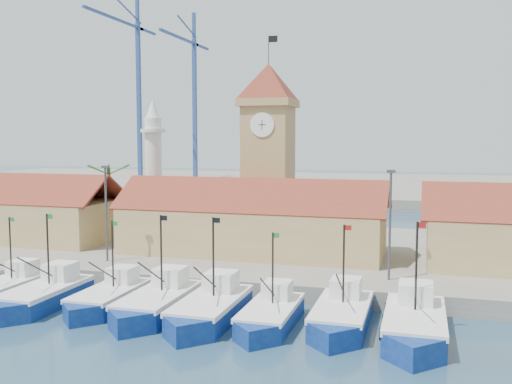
% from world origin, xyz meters
% --- Properties ---
extents(ground, '(400.00, 400.00, 0.00)m').
position_xyz_m(ground, '(0.00, 0.00, 0.00)').
color(ground, '#1D3A4F').
rests_on(ground, ground).
extents(quay, '(140.00, 32.00, 1.50)m').
position_xyz_m(quay, '(0.00, 24.00, 0.75)').
color(quay, gray).
rests_on(quay, ground).
extents(terminal, '(240.00, 80.00, 2.00)m').
position_xyz_m(terminal, '(0.00, 110.00, 1.00)').
color(terminal, gray).
rests_on(terminal, ground).
extents(boat_1, '(3.37, 9.24, 6.99)m').
position_xyz_m(boat_1, '(-16.07, 2.98, 0.72)').
color(boat_1, navy).
rests_on(boat_1, ground).
extents(boat_2, '(3.66, 10.04, 7.59)m').
position_xyz_m(boat_2, '(-11.64, 1.81, 0.78)').
color(boat_2, navy).
rests_on(boat_2, ground).
extents(boat_3, '(3.41, 9.35, 7.07)m').
position_xyz_m(boat_3, '(-6.55, 2.91, 0.73)').
color(boat_3, navy).
rests_on(boat_3, ground).
extents(boat_4, '(3.76, 10.29, 7.79)m').
position_xyz_m(boat_4, '(-2.20, 2.39, 0.81)').
color(boat_4, navy).
rests_on(boat_4, ground).
extents(boat_5, '(3.78, 10.36, 7.84)m').
position_xyz_m(boat_5, '(2.10, 2.01, 0.81)').
color(boat_5, navy).
rests_on(boat_5, ground).
extents(boat_6, '(3.32, 9.09, 6.88)m').
position_xyz_m(boat_6, '(6.51, 2.20, 0.71)').
color(boat_6, navy).
rests_on(boat_6, ground).
extents(boat_7, '(3.61, 9.90, 7.49)m').
position_xyz_m(boat_7, '(11.31, 3.33, 0.77)').
color(boat_7, navy).
rests_on(boat_7, ground).
extents(boat_8, '(3.88, 10.63, 8.04)m').
position_xyz_m(boat_8, '(16.19, 2.44, 0.83)').
color(boat_8, navy).
rests_on(boat_8, ground).
extents(hall_center, '(27.04, 10.13, 7.61)m').
position_xyz_m(hall_center, '(0.00, 20.00, 3.99)').
color(hall_center, tan).
rests_on(hall_center, quay).
extents(clock_tower, '(5.80, 5.80, 22.70)m').
position_xyz_m(clock_tower, '(0.00, 26.00, 11.96)').
color(clock_tower, tan).
rests_on(clock_tower, quay).
extents(minaret, '(3.00, 3.00, 16.30)m').
position_xyz_m(minaret, '(-15.00, 28.00, 9.73)').
color(minaret, silver).
rests_on(minaret, quay).
extents(palm_tree, '(5.60, 5.03, 8.39)m').
position_xyz_m(palm_tree, '(-20.00, 26.00, 6.25)').
color(palm_tree, brown).
rests_on(palm_tree, quay).
extents(lamp_posts, '(80.70, 0.25, 9.03)m').
position_xyz_m(lamp_posts, '(0.50, 12.00, 6.48)').
color(lamp_posts, '#3F3F44').
rests_on(lamp_posts, quay).
extents(crane_blue_far, '(1.00, 34.91, 47.93)m').
position_xyz_m(crane_blue_far, '(-55.80, 100.43, 28.76)').
color(crane_blue_far, navy).
rests_on(crane_blue_far, terminal).
extents(crane_blue_near, '(1.00, 30.58, 44.14)m').
position_xyz_m(crane_blue_near, '(-42.48, 106.93, 26.31)').
color(crane_blue_near, navy).
rests_on(crane_blue_near, terminal).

